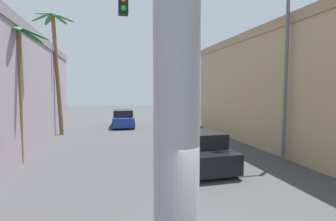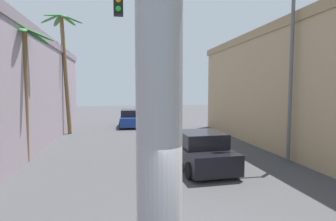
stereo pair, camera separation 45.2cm
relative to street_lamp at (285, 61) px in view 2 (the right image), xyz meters
The scene contains 7 objects.
ground_plane 7.85m from the street_lamp, 152.83° to the left, with size 86.03×86.03×0.00m, color #424244.
street_lamp is the anchor object (origin of this frame).
traffic_light_mast 10.79m from the street_lamp, 159.12° to the right, with size 5.00×0.32×6.14m.
car_lead 5.60m from the street_lamp, behind, with size 2.18×4.68×1.56m.
car_far 15.37m from the street_lamp, 115.39° to the left, with size 2.15×4.49×1.56m.
palm_tree_far_left 15.43m from the street_lamp, 138.06° to the left, with size 3.07×2.91×8.98m.
palm_tree_mid_left 11.89m from the street_lamp, 169.25° to the left, with size 2.79×2.60×6.22m.
Camera 2 is at (-1.77, -3.68, 3.34)m, focal length 28.00 mm.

